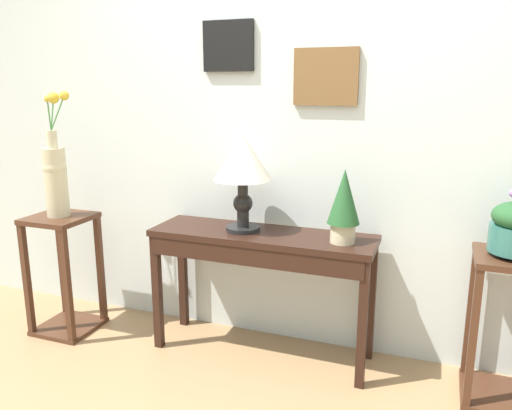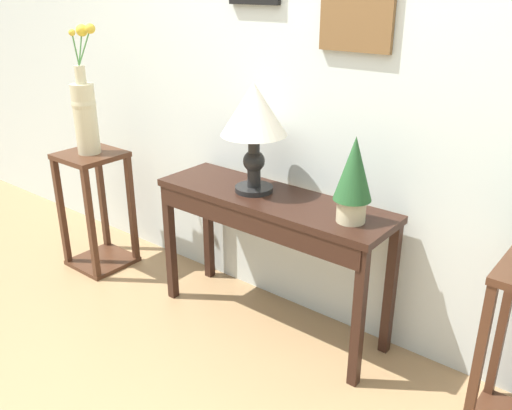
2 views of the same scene
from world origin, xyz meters
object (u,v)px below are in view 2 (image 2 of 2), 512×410
object	(u,v)px
potted_plant_on_console	(354,176)
pedestal_stand_left	(97,210)
console_table	(269,218)
flower_vase_tall_left	(85,110)
table_lamp	(254,116)

from	to	relation	value
potted_plant_on_console	pedestal_stand_left	bearing A→B (deg)	-175.41
console_table	flower_vase_tall_left	size ratio (longest dim) A/B	1.68
table_lamp	pedestal_stand_left	distance (m)	1.36
console_table	potted_plant_on_console	bearing A→B (deg)	-0.15
table_lamp	potted_plant_on_console	size ratio (longest dim) A/B	1.41
potted_plant_on_console	flower_vase_tall_left	bearing A→B (deg)	-175.48
console_table	table_lamp	world-z (taller)	table_lamp
table_lamp	flower_vase_tall_left	size ratio (longest dim) A/B	0.73
table_lamp	console_table	bearing A→B (deg)	-11.65
pedestal_stand_left	flower_vase_tall_left	bearing A→B (deg)	58.86
flower_vase_tall_left	pedestal_stand_left	bearing A→B (deg)	-121.14
console_table	pedestal_stand_left	world-z (taller)	pedestal_stand_left
table_lamp	flower_vase_tall_left	bearing A→B (deg)	-172.04
pedestal_stand_left	potted_plant_on_console	bearing A→B (deg)	4.59
potted_plant_on_console	pedestal_stand_left	size ratio (longest dim) A/B	0.51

